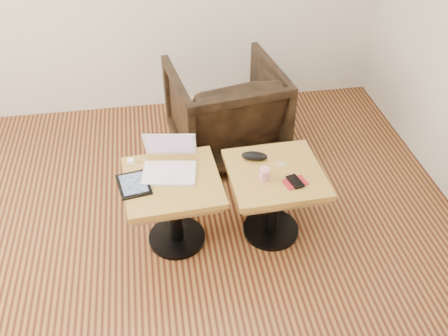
{
  "coord_description": "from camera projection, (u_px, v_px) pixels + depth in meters",
  "views": [
    {
      "loc": [
        0.12,
        -1.98,
        2.56
      ],
      "look_at": [
        0.51,
        0.43,
        0.59
      ],
      "focal_mm": 40.0,
      "sensor_mm": 36.0,
      "label": 1
    }
  ],
  "objects": [
    {
      "name": "charging_adapter",
      "position": [
        131.0,
        161.0,
        3.25
      ],
      "size": [
        0.04,
        0.04,
        0.03
      ],
      "primitive_type": "cube",
      "rotation": [
        0.0,
        0.0,
        0.05
      ],
      "color": "white",
      "rests_on": "side_table_left"
    },
    {
      "name": "laptop",
      "position": [
        169.0,
        164.0,
        3.18
      ],
      "size": [
        0.38,
        0.36,
        0.23
      ],
      "rotation": [
        0.0,
        0.0,
        -0.16
      ],
      "color": "white",
      "rests_on": "side_table_left"
    },
    {
      "name": "room_shell",
      "position": [
        128.0,
        109.0,
        2.26
      ],
      "size": [
        4.52,
        4.52,
        2.71
      ],
      "color": "#3E1A11",
      "rests_on": "ground"
    },
    {
      "name": "striped_cup",
      "position": [
        264.0,
        174.0,
        3.1
      ],
      "size": [
        0.08,
        0.08,
        0.08
      ],
      "primitive_type": "cylinder",
      "rotation": [
        0.0,
        0.0,
        -0.27
      ],
      "color": "#D23D56",
      "rests_on": "side_table_right"
    },
    {
      "name": "tablet",
      "position": [
        134.0,
        184.0,
        3.08
      ],
      "size": [
        0.23,
        0.27,
        0.02
      ],
      "rotation": [
        0.0,
        0.0,
        0.18
      ],
      "color": "black",
      "rests_on": "side_table_left"
    },
    {
      "name": "side_table_left",
      "position": [
        173.0,
        196.0,
        3.21
      ],
      "size": [
        0.63,
        0.63,
        0.54
      ],
      "rotation": [
        0.0,
        0.0,
        0.06
      ],
      "color": "black",
      "rests_on": "ground"
    },
    {
      "name": "phone_on_sleeve",
      "position": [
        295.0,
        182.0,
        3.1
      ],
      "size": [
        0.16,
        0.14,
        0.02
      ],
      "rotation": [
        0.0,
        0.0,
        0.26
      ],
      "color": "#9C160A",
      "rests_on": "side_table_right"
    },
    {
      "name": "earbuds_tangle",
      "position": [
        281.0,
        163.0,
        3.24
      ],
      "size": [
        0.07,
        0.05,
        0.01
      ],
      "color": "white",
      "rests_on": "side_table_right"
    },
    {
      "name": "glasses_case",
      "position": [
        254.0,
        156.0,
        3.27
      ],
      "size": [
        0.19,
        0.12,
        0.05
      ],
      "primitive_type": "ellipsoid",
      "rotation": [
        0.0,
        0.0,
        -0.29
      ],
      "color": "black",
      "rests_on": "side_table_right"
    },
    {
      "name": "side_table_right",
      "position": [
        274.0,
        187.0,
        3.27
      ],
      "size": [
        0.62,
        0.62,
        0.54
      ],
      "rotation": [
        0.0,
        0.0,
        0.03
      ],
      "color": "black",
      "rests_on": "ground"
    },
    {
      "name": "armchair",
      "position": [
        225.0,
        111.0,
        4.04
      ],
      "size": [
        0.96,
        0.98,
        0.78
      ],
      "primitive_type": "imported",
      "rotation": [
        0.0,
        0.0,
        3.3
      ],
      "color": "black",
      "rests_on": "ground"
    }
  ]
}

